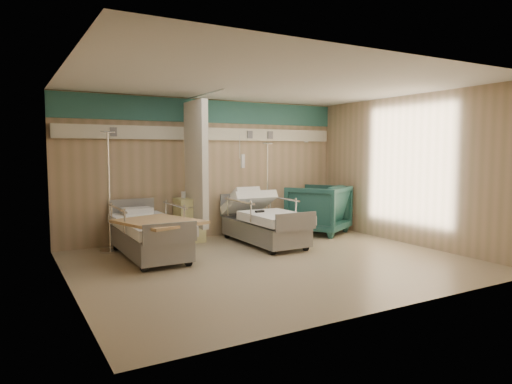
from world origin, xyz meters
TOP-DOWN VIEW (x-y plane):
  - ground at (0.00, 0.00)m, footprint 6.00×5.00m
  - room_walls at (-0.03, 0.25)m, footprint 6.04×5.04m
  - bed_right at (0.60, 1.30)m, footprint 1.00×2.16m
  - bed_left at (-1.60, 1.30)m, footprint 1.00×2.16m
  - bedside_cabinet at (-0.55, 2.20)m, footprint 0.50×0.48m
  - visitor_armchair at (2.17, 1.68)m, footprint 1.53×1.55m
  - waffle_blanket at (2.15, 1.66)m, footprint 0.82×0.80m
  - iv_stand_right at (1.10, 2.02)m, footprint 0.34×0.34m
  - iv_stand_left at (-2.08, 2.03)m, footprint 0.37×0.37m
  - call_remote at (0.42, 1.15)m, footprint 0.17×0.09m
  - tan_blanket at (-1.57, 0.84)m, footprint 1.35×1.52m
  - toiletry_bag at (-0.42, 2.24)m, footprint 0.28×0.22m
  - white_cup at (-0.64, 2.25)m, footprint 0.11×0.11m

SIDE VIEW (x-z plane):
  - ground at x=0.00m, z-range 0.00..0.00m
  - bed_right at x=0.60m, z-range 0.00..0.63m
  - bed_left at x=-1.60m, z-range 0.00..0.63m
  - iv_stand_right at x=1.10m, z-range -0.57..1.36m
  - bedside_cabinet at x=-0.55m, z-range 0.00..0.85m
  - iv_stand_left at x=-2.08m, z-range -0.62..1.48m
  - visitor_armchair at x=2.17m, z-range 0.00..1.04m
  - call_remote at x=0.42m, z-range 0.63..0.67m
  - tan_blanket at x=-1.57m, z-range 0.63..0.67m
  - white_cup at x=-0.64m, z-range 0.85..0.98m
  - toiletry_bag at x=-0.42m, z-range 0.85..0.98m
  - waffle_blanket at x=2.15m, z-range 1.04..1.11m
  - room_walls at x=-0.03m, z-range 0.45..3.27m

